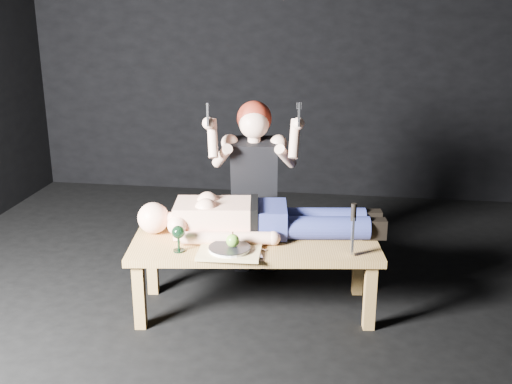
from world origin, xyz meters
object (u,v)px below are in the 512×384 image
Objects in this scene: serving_tray at (230,252)px; lying_man at (262,215)px; kneeling_woman at (255,186)px; goblet at (179,239)px; table at (255,276)px; carving_knife at (353,230)px.

lying_man is at bearing 67.10° from serving_tray.
lying_man is 1.11× the size of kneeling_woman.
goblet is (-0.30, -0.01, 0.07)m from serving_tray.
table is at bearing 25.95° from goblet.
carving_knife is at bearing 4.80° from goblet.
lying_man is at bearing 72.88° from table.
carving_knife reaches higher than goblet.
goblet is at bearing -178.11° from serving_tray.
lying_man is 4.49× the size of carving_knife.
kneeling_woman is 0.83m from goblet.
table is at bearing -107.12° from lying_man.
goblet is (-0.41, -0.20, 0.30)m from table.
carving_knife is at bearing 6.03° from serving_tray.
kneeling_woman is 4.03× the size of carving_knife.
table is 4.17× the size of serving_tray.
lying_man is 0.43m from kneeling_woman.
kneeling_woman reaches higher than serving_tray.
kneeling_woman is 0.94m from carving_knife.
serving_tray is at bearing -99.56° from kneeling_woman.
kneeling_woman is 0.76m from serving_tray.
lying_man is 0.61m from carving_knife.
kneeling_woman reaches higher than goblet.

